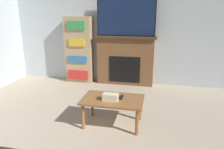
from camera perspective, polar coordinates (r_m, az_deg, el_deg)
name	(u,v)px	position (r m, az deg, el deg)	size (l,w,h in m)	color
wall_back	(127,25)	(5.01, 3.92, 12.89)	(6.33, 0.06, 2.70)	silver
fireplace	(125,60)	(4.99, 3.46, 3.69)	(1.37, 0.28, 1.11)	brown
tv	(126,17)	(4.84, 3.63, 14.70)	(1.27, 0.03, 0.81)	black
coffee_table	(113,102)	(3.24, 0.17, -7.27)	(0.90, 0.56, 0.42)	brown
tissue_box	(110,97)	(3.14, -0.43, -5.92)	(0.22, 0.12, 0.10)	beige
remote_control	(121,97)	(3.24, 2.47, -5.97)	(0.04, 0.15, 0.02)	black
bookshelf	(79,50)	(5.20, -8.57, 6.35)	(0.63, 0.29, 1.53)	tan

